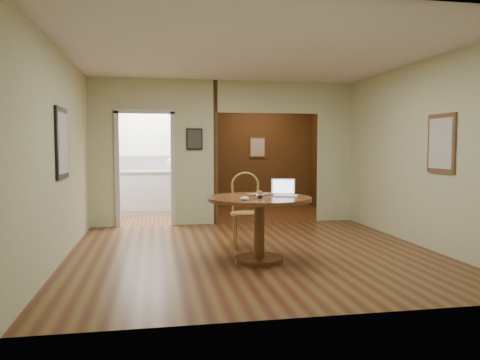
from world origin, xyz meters
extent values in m
plane|color=#4B2215|center=(0.00, 0.00, 0.00)|extent=(5.00, 5.00, 0.00)
plane|color=silver|center=(0.00, 0.00, 2.70)|extent=(5.00, 5.00, 0.00)
plane|color=#BCC094|center=(0.00, -2.50, 1.35)|extent=(5.00, 0.00, 5.00)
plane|color=#BCC094|center=(-2.50, 0.00, 1.35)|extent=(0.00, 5.00, 5.00)
plane|color=#BCC094|center=(2.50, 0.00, 1.35)|extent=(0.00, 5.00, 5.00)
cube|color=#BCC094|center=(-2.25, 2.50, 1.35)|extent=(0.50, 2.70, 0.04)
cube|color=#BCC094|center=(-0.60, 2.50, 1.35)|extent=(0.80, 2.70, 0.04)
cube|color=#BCC094|center=(2.15, 2.50, 1.35)|extent=(0.70, 2.70, 0.04)
plane|color=white|center=(-1.35, 4.50, 1.35)|extent=(2.70, 0.00, 2.70)
plane|color=#402A12|center=(1.15, 5.00, 1.35)|extent=(2.70, 0.00, 2.70)
cube|color=#402A12|center=(-0.20, 3.75, 1.35)|extent=(0.08, 2.50, 2.70)
cube|color=black|center=(-2.48, 0.00, 1.50)|extent=(0.03, 0.70, 0.90)
cube|color=brown|center=(2.48, -0.50, 1.50)|extent=(0.03, 0.60, 0.80)
cube|color=black|center=(-0.60, 2.48, 1.60)|extent=(0.30, 0.03, 0.40)
cube|color=silver|center=(1.15, 4.98, 1.45)|extent=(0.40, 0.03, 0.50)
cube|color=white|center=(-1.35, 4.49, 1.10)|extent=(2.00, 0.02, 0.32)
cylinder|color=brown|center=(-0.03, -0.50, 0.03)|extent=(0.61, 0.61, 0.05)
cylinder|color=brown|center=(-0.03, -0.50, 0.41)|extent=(0.13, 0.13, 0.71)
cylinder|color=brown|center=(-0.03, -0.50, 0.80)|extent=(1.32, 1.32, 0.04)
cylinder|color=#B0893E|center=(-0.03, 0.35, 0.49)|extent=(0.50, 0.50, 0.03)
cylinder|color=#B0893E|center=(-0.21, 0.20, 0.25)|extent=(0.03, 0.03, 0.49)
cylinder|color=#B0893E|center=(0.12, 0.17, 0.25)|extent=(0.03, 0.03, 0.49)
cylinder|color=#B0893E|center=(-0.18, 0.53, 0.25)|extent=(0.03, 0.03, 0.49)
cylinder|color=#B0893E|center=(0.14, 0.50, 0.25)|extent=(0.03, 0.03, 0.49)
cylinder|color=#B0893E|center=(-0.20, 0.53, 0.70)|extent=(0.03, 0.03, 0.39)
cylinder|color=#B0893E|center=(0.17, 0.50, 0.70)|extent=(0.03, 0.03, 0.39)
torus|color=#B0893E|center=(-0.02, 0.52, 0.88)|extent=(0.42, 0.06, 0.42)
cube|color=white|center=(0.32, -0.48, 0.83)|extent=(0.36, 0.30, 0.01)
cube|color=silver|center=(0.32, -0.50, 0.84)|extent=(0.28, 0.19, 0.00)
cube|color=white|center=(0.32, -0.35, 0.94)|extent=(0.31, 0.15, 0.20)
cube|color=#8690AB|center=(0.32, -0.36, 0.94)|extent=(0.27, 0.13, 0.17)
imported|color=#BBBBC0|center=(0.03, -0.35, 0.84)|extent=(0.40, 0.35, 0.03)
ellipsoid|color=white|center=(-0.29, -0.84, 0.85)|extent=(0.12, 0.08, 0.05)
cylinder|color=#0B1250|center=(-0.14, -0.71, 0.83)|extent=(0.13, 0.04, 0.01)
cube|color=silver|center=(-1.35, 4.20, 0.45)|extent=(2.00, 0.55, 0.90)
cube|color=beige|center=(-1.35, 4.20, 0.92)|extent=(2.06, 0.60, 0.04)
sphere|color=#B20C0C|center=(-1.50, 3.91, 0.50)|extent=(0.03, 0.03, 0.03)
sphere|color=#B20C0C|center=(-0.50, 3.91, 0.50)|extent=(0.03, 0.03, 0.03)
ellipsoid|color=tan|center=(-0.92, 4.20, 1.10)|extent=(0.36, 0.32, 0.31)
camera|label=1|loc=(-1.32, -6.23, 1.45)|focal=35.00mm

